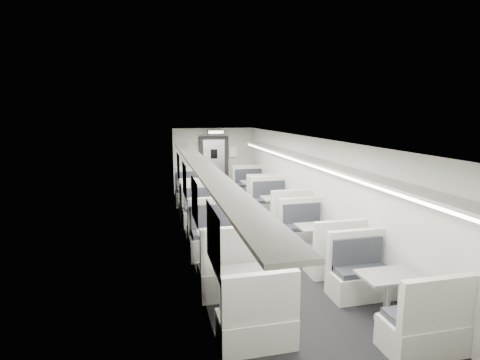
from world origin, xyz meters
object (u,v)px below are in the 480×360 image
booth_right_d (387,297)px  exit_sign (216,132)px  booth_left_d (243,293)px  vestibule_door (214,165)px  booth_left_b (206,219)px  booth_left_a (196,199)px  booth_right_c (317,242)px  booth_right_b (278,211)px  passenger (204,190)px  booth_right_a (255,192)px  booth_left_c (224,252)px

booth_right_d → exit_sign: size_ratio=3.24×
booth_left_d → vestibule_door: (1.00, 8.78, 0.68)m
booth_left_b → exit_sign: 4.93m
booth_left_a → booth_right_c: bearing=-64.8°
booth_left_a → vestibule_door: (1.00, 2.75, 0.63)m
booth_right_b → passenger: passenger is taller
passenger → booth_right_d: bearing=-49.1°
booth_left_a → booth_right_b: (2.00, -1.81, -0.02)m
passenger → vestibule_door: vestibule_door is taller
passenger → exit_sign: exit_sign is taller
booth_left_a → booth_right_a: bearing=15.3°
booth_right_b → booth_right_c: (0.00, -2.43, -0.03)m
booth_left_c → exit_sign: 7.08m
booth_right_a → booth_left_c: bearing=-111.6°
booth_left_a → booth_left_c: size_ratio=1.00×
booth_right_c → booth_right_d: booth_right_c is taller
booth_left_c → booth_right_d: bearing=-47.0°
booth_right_c → passenger: (-1.86, 3.42, 0.48)m
booth_left_b → booth_right_d: size_ratio=1.04×
booth_right_c → vestibule_door: (-1.00, 7.00, 0.68)m
booth_left_b → passenger: bearing=84.2°
booth_left_c → vestibule_door: 7.34m
booth_left_d → booth_right_c: bearing=41.8°
booth_left_a → booth_right_d: (2.00, -6.64, -0.05)m
booth_right_d → vestibule_door: vestibule_door is taller
booth_left_a → booth_right_d: 6.93m
booth_left_a → passenger: (0.14, -0.83, 0.43)m
booth_right_a → vestibule_door: bearing=114.4°
booth_right_a → booth_right_c: 4.79m
booth_right_b → booth_right_d: bearing=-90.0°
vestibule_door → booth_left_b: bearing=-101.5°
booth_left_b → booth_left_d: size_ratio=1.05×
passenger → booth_left_a: bearing=122.4°
booth_left_a → booth_left_b: bearing=-90.0°
passenger → booth_right_b: bearing=-4.7°
booth_left_c → passenger: passenger is taller
booth_right_b → passenger: (-1.86, 0.98, 0.46)m
booth_right_b → booth_right_c: 2.43m
booth_right_a → vestibule_door: 2.50m
booth_right_c → booth_left_b: bearing=134.0°
booth_left_a → booth_left_c: bearing=-90.0°
booth_left_b → booth_left_d: 3.86m
booth_left_d → passenger: (0.14, 5.21, 0.49)m
booth_left_a → booth_right_b: 2.70m
exit_sign → booth_right_c: bearing=-81.3°
passenger → exit_sign: size_ratio=2.72×
vestibule_door → booth_left_d: bearing=-96.5°
passenger → booth_left_c: bearing=-69.0°
booth_right_a → booth_right_d: booth_right_a is taller
booth_left_a → booth_left_d: booth_left_a is taller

